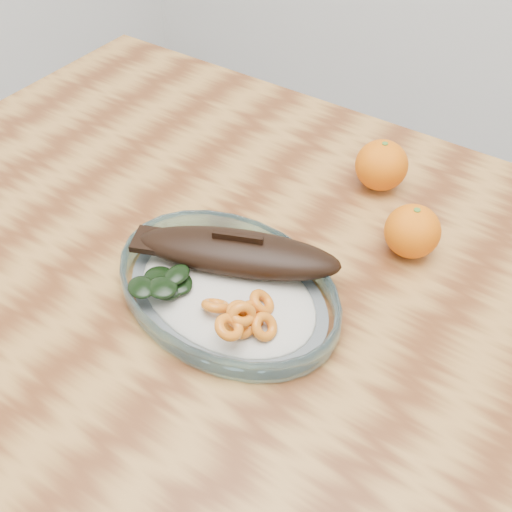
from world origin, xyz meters
name	(u,v)px	position (x,y,z in m)	size (l,w,h in m)	color
dining_table	(266,328)	(0.00, 0.00, 0.65)	(1.20, 0.80, 0.75)	brown
plated_meal	(227,285)	(-0.02, -0.05, 0.77)	(0.58, 0.58, 0.08)	white
orange_left	(381,165)	(0.03, 0.24, 0.79)	(0.07, 0.07, 0.07)	#FF6A05
orange_right	(412,231)	(0.12, 0.14, 0.78)	(0.07, 0.07, 0.07)	#FF6A05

